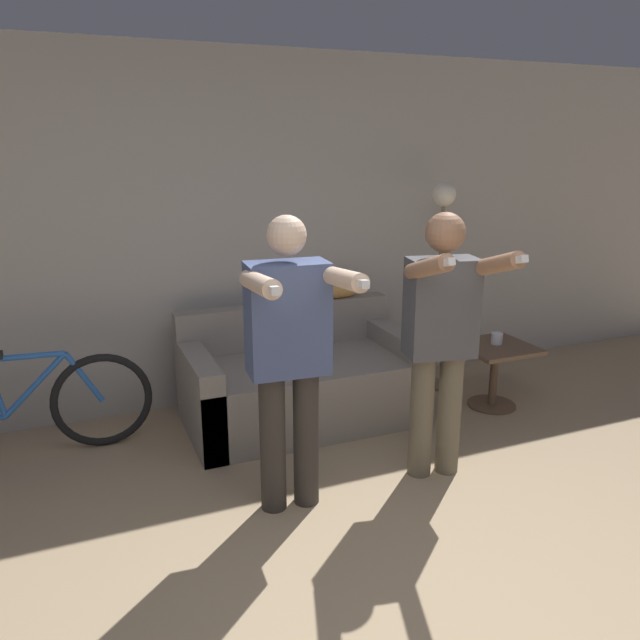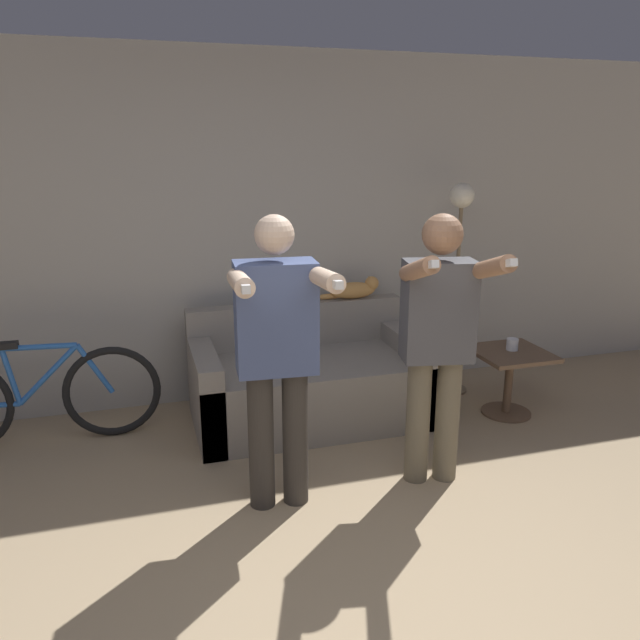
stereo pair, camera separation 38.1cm
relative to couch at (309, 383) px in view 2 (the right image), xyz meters
The scene contains 9 objects.
wall_back 1.25m from the couch, 122.67° to the left, with size 10.00×0.05×2.60m.
couch is the anchor object (origin of this frame).
person_left 1.31m from the couch, 113.76° to the right, with size 0.52×0.70×1.60m.
person_right 1.31m from the couch, 65.88° to the right, with size 0.55×0.72×1.58m.
cat 0.82m from the couch, 35.87° to the left, with size 0.50×0.12×0.17m.
floor_lamp 1.57m from the couch, ahead, with size 0.26×0.26×1.66m.
side_table 1.47m from the couch, 13.33° to the right, with size 0.52×0.52×0.49m.
cup 1.51m from the couch, 12.12° to the right, with size 0.08×0.08×0.09m.
bicycle 1.82m from the couch, behind, with size 1.57×0.07×0.73m.
Camera 2 is at (-0.74, -1.77, 1.94)m, focal length 35.00 mm.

